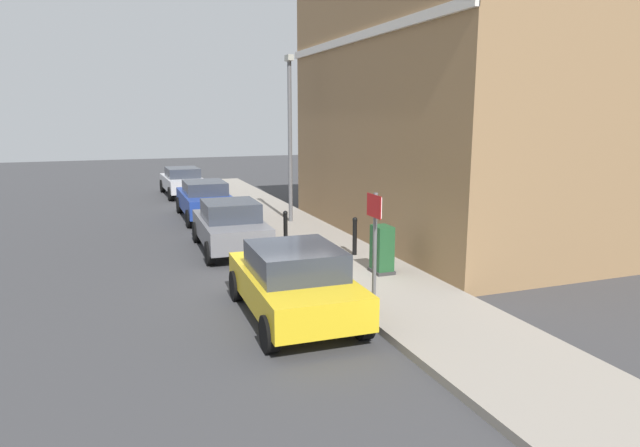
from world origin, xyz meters
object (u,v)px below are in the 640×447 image
object	(u,v)px
car_blue	(205,199)
lamppost	(290,132)
street_sign	(375,234)
car_silver	(183,181)
car_grey	(230,226)
bollard_far_kerb	(286,227)
car_yellow	(294,281)
bollard_near_cabinet	(355,235)
utility_cabinet	(382,251)

from	to	relation	value
car_blue	lamppost	world-z (taller)	lamppost
car_blue	street_sign	world-z (taller)	street_sign
car_silver	lamppost	xyz separation A→B (m)	(2.69, -8.89, 2.59)
car_grey	bollard_far_kerb	distance (m)	1.60
car_yellow	street_sign	distance (m)	1.80
street_sign	lamppost	xyz separation A→B (m)	(1.23, 9.27, 1.64)
car_blue	car_yellow	bearing A→B (deg)	-179.92
bollard_near_cabinet	bollard_far_kerb	distance (m)	2.18
utility_cabinet	lamppost	distance (m)	7.52
car_yellow	car_silver	distance (m)	17.73
car_silver	car_blue	bearing A→B (deg)	178.63
utility_cabinet	car_blue	bearing A→B (deg)	106.15
car_yellow	car_silver	bearing A→B (deg)	1.02
car_yellow	car_grey	size ratio (longest dim) A/B	1.00
car_yellow	utility_cabinet	size ratio (longest dim) A/B	3.43
utility_cabinet	car_grey	bearing A→B (deg)	125.14
car_yellow	bollard_near_cabinet	distance (m)	4.63
car_blue	utility_cabinet	bearing A→B (deg)	-163.44
car_yellow	street_sign	xyz separation A→B (m)	(1.49, -0.43, 0.91)
car_silver	bollard_far_kerb	size ratio (longest dim) A/B	4.09
street_sign	car_blue	bearing A→B (deg)	96.97
street_sign	lamppost	world-z (taller)	lamppost
utility_cabinet	bollard_far_kerb	bearing A→B (deg)	111.55
car_yellow	utility_cabinet	distance (m)	3.32
car_silver	street_sign	bearing A→B (deg)	-177.11
car_silver	bollard_near_cabinet	world-z (taller)	car_silver
car_yellow	car_grey	bearing A→B (deg)	1.64
car_yellow	lamppost	distance (m)	9.60
car_blue	street_sign	bearing A→B (deg)	-172.61
car_grey	car_blue	world-z (taller)	car_grey
street_sign	lamppost	bearing A→B (deg)	82.46
car_silver	street_sign	size ratio (longest dim) A/B	1.85
car_grey	bollard_far_kerb	world-z (taller)	car_grey
car_silver	utility_cabinet	xyz separation A→B (m)	(2.76, -15.93, -0.03)
car_silver	lamppost	world-z (taller)	lamppost
car_grey	car_blue	distance (m)	5.36
car_blue	lamppost	size ratio (longest dim) A/B	0.74
utility_cabinet	lamppost	xyz separation A→B (m)	(-0.07, 7.04, 2.62)
bollard_near_cabinet	street_sign	xyz separation A→B (m)	(-1.40, -4.06, 0.96)
car_silver	utility_cabinet	world-z (taller)	car_silver
car_yellow	street_sign	size ratio (longest dim) A/B	1.72
car_yellow	car_grey	distance (m)	5.84
bollard_far_kerb	car_yellow	bearing A→B (deg)	-105.22
lamppost	bollard_far_kerb	bearing A→B (deg)	-109.71
utility_cabinet	car_yellow	bearing A→B (deg)	-147.19
lamppost	car_silver	bearing A→B (deg)	106.84
car_silver	bollard_near_cabinet	size ratio (longest dim) A/B	4.09
bollard_far_kerb	street_sign	size ratio (longest dim) A/B	0.45
car_grey	lamppost	xyz separation A→B (m)	(2.77, 3.00, 2.55)
car_grey	car_blue	bearing A→B (deg)	0.04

